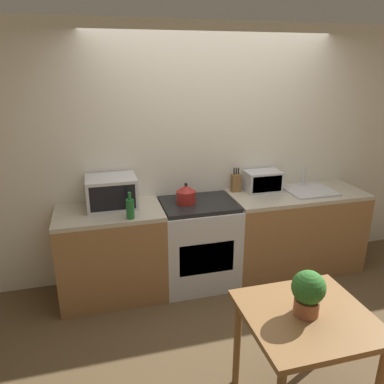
{
  "coord_description": "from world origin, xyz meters",
  "views": [
    {
      "loc": [
        -1.19,
        -2.56,
        2.22
      ],
      "look_at": [
        -0.32,
        0.69,
        1.05
      ],
      "focal_mm": 35.0,
      "sensor_mm": 36.0,
      "label": 1
    }
  ],
  "objects_px": {
    "dining_table": "(306,329)",
    "kettle": "(186,194)",
    "stove_range": "(198,243)",
    "microwave": "(112,192)",
    "bottle": "(130,208)",
    "toaster_oven": "(263,181)"
  },
  "relations": [
    {
      "from": "dining_table",
      "to": "kettle",
      "type": "bearing_deg",
      "value": 101.45
    },
    {
      "from": "kettle",
      "to": "stove_range",
      "type": "bearing_deg",
      "value": -3.95
    },
    {
      "from": "kettle",
      "to": "microwave",
      "type": "distance_m",
      "value": 0.72
    },
    {
      "from": "bottle",
      "to": "toaster_oven",
      "type": "height_order",
      "value": "bottle"
    },
    {
      "from": "bottle",
      "to": "kettle",
      "type": "bearing_deg",
      "value": 22.51
    },
    {
      "from": "kettle",
      "to": "dining_table",
      "type": "height_order",
      "value": "kettle"
    },
    {
      "from": "bottle",
      "to": "microwave",
      "type": "bearing_deg",
      "value": 112.7
    },
    {
      "from": "microwave",
      "to": "dining_table",
      "type": "distance_m",
      "value": 2.11
    },
    {
      "from": "bottle",
      "to": "stove_range",
      "type": "bearing_deg",
      "value": 18.1
    },
    {
      "from": "kettle",
      "to": "bottle",
      "type": "height_order",
      "value": "bottle"
    },
    {
      "from": "stove_range",
      "to": "kettle",
      "type": "bearing_deg",
      "value": 176.05
    },
    {
      "from": "stove_range",
      "to": "microwave",
      "type": "height_order",
      "value": "microwave"
    },
    {
      "from": "stove_range",
      "to": "toaster_oven",
      "type": "bearing_deg",
      "value": 12.26
    },
    {
      "from": "bottle",
      "to": "dining_table",
      "type": "height_order",
      "value": "bottle"
    },
    {
      "from": "dining_table",
      "to": "microwave",
      "type": "bearing_deg",
      "value": 120.49
    },
    {
      "from": "bottle",
      "to": "toaster_oven",
      "type": "xyz_separation_m",
      "value": [
        1.46,
        0.39,
        0.01
      ]
    },
    {
      "from": "toaster_oven",
      "to": "dining_table",
      "type": "relative_size",
      "value": 0.49
    },
    {
      "from": "bottle",
      "to": "toaster_oven",
      "type": "distance_m",
      "value": 1.51
    },
    {
      "from": "kettle",
      "to": "dining_table",
      "type": "bearing_deg",
      "value": -78.55
    },
    {
      "from": "bottle",
      "to": "dining_table",
      "type": "distance_m",
      "value": 1.75
    },
    {
      "from": "microwave",
      "to": "stove_range",
      "type": "bearing_deg",
      "value": -6.97
    },
    {
      "from": "toaster_oven",
      "to": "kettle",
      "type": "bearing_deg",
      "value": -169.97
    }
  ]
}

